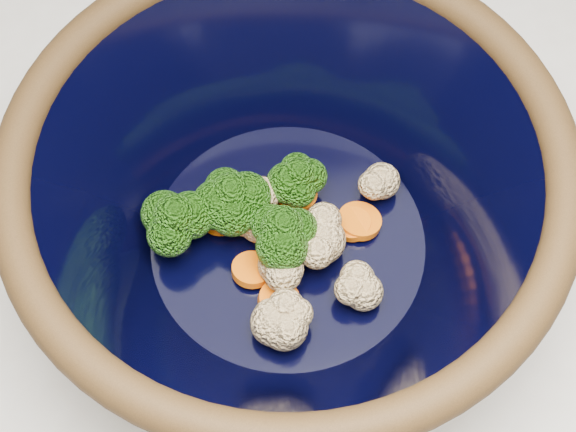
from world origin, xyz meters
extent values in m
cylinder|color=black|center=(-0.07, 0.07, 0.91)|extent=(0.20, 0.20, 0.01)
torus|color=black|center=(-0.07, 0.07, 1.04)|extent=(0.34, 0.34, 0.02)
cylinder|color=black|center=(-0.07, 0.07, 0.93)|extent=(0.19, 0.19, 0.00)
cylinder|color=#608442|center=(-0.06, 0.10, 0.94)|extent=(0.01, 0.01, 0.02)
ellipsoid|color=#2F6613|center=(-0.06, 0.10, 0.96)|extent=(0.04, 0.04, 0.03)
cylinder|color=#608442|center=(-0.08, 0.06, 0.94)|extent=(0.01, 0.01, 0.02)
ellipsoid|color=#2F6613|center=(-0.08, 0.06, 0.97)|extent=(0.04, 0.04, 0.04)
cylinder|color=#608442|center=(-0.10, 0.09, 0.94)|extent=(0.01, 0.01, 0.02)
ellipsoid|color=#2F6613|center=(-0.10, 0.09, 0.97)|extent=(0.04, 0.04, 0.04)
cylinder|color=#608442|center=(-0.14, 0.08, 0.94)|extent=(0.01, 0.01, 0.02)
ellipsoid|color=#2F6613|center=(-0.14, 0.08, 0.97)|extent=(0.04, 0.04, 0.04)
sphere|color=beige|center=(-0.09, 0.09, 0.95)|extent=(0.03, 0.03, 0.03)
sphere|color=beige|center=(-0.05, 0.05, 0.95)|extent=(0.03, 0.03, 0.03)
sphere|color=beige|center=(-0.09, 0.00, 0.95)|extent=(0.03, 0.03, 0.03)
sphere|color=beige|center=(-0.09, 0.10, 0.95)|extent=(0.03, 0.03, 0.03)
sphere|color=beige|center=(0.00, 0.09, 0.95)|extent=(0.03, 0.03, 0.03)
sphere|color=beige|center=(-0.09, 0.00, 0.95)|extent=(0.03, 0.03, 0.03)
sphere|color=beige|center=(-0.08, 0.04, 0.95)|extent=(0.03, 0.03, 0.03)
sphere|color=beige|center=(-0.10, 0.09, 0.95)|extent=(0.03, 0.03, 0.03)
sphere|color=beige|center=(-0.08, 0.05, 0.95)|extent=(0.03, 0.03, 0.03)
sphere|color=beige|center=(-0.03, 0.01, 0.95)|extent=(0.03, 0.03, 0.03)
sphere|color=beige|center=(-0.09, 0.08, 0.95)|extent=(0.03, 0.03, 0.03)
cylinder|color=orange|center=(-0.07, 0.07, 0.94)|extent=(0.03, 0.03, 0.01)
cylinder|color=orange|center=(-0.11, 0.09, 0.94)|extent=(0.03, 0.03, 0.01)
cylinder|color=orange|center=(-0.02, 0.07, 0.94)|extent=(0.03, 0.03, 0.01)
cylinder|color=orange|center=(-0.02, 0.07, 0.94)|extent=(0.03, 0.03, 0.01)
cylinder|color=orange|center=(-0.06, 0.10, 0.94)|extent=(0.03, 0.03, 0.01)
cylinder|color=orange|center=(-0.10, 0.05, 0.94)|extent=(0.03, 0.03, 0.01)
cylinder|color=orange|center=(-0.06, 0.07, 0.94)|extent=(0.03, 0.03, 0.01)
cylinder|color=orange|center=(-0.09, 0.02, 0.94)|extent=(0.03, 0.03, 0.01)
camera|label=1|loc=(-0.13, -0.17, 1.43)|focal=50.00mm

